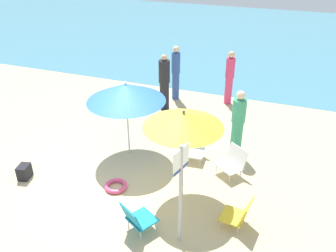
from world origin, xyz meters
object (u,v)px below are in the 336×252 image
Objects in this scene: person_d at (230,77)px; umbrella_yellow at (183,120)px; person_c at (238,124)px; beach_chair_c at (239,214)px; umbrella_blue at (126,92)px; person_b at (164,82)px; beach_bag at (24,172)px; beach_chair_a at (233,161)px; beach_chair_b at (137,218)px; beach_chair_d at (195,146)px; swim_ring at (116,186)px; warning_sign at (181,183)px; person_a at (176,72)px.

umbrella_yellow is at bearing 91.28° from person_d.
person_d is at bearing -60.15° from person_c.
umbrella_blue is at bearing -19.65° from beach_chair_c.
person_b is 4.77m from beach_bag.
beach_chair_a reaches higher than beach_bag.
beach_chair_b reaches higher than beach_chair_d.
beach_chair_c is 0.37× the size of person_c.
umbrella_yellow is 4.20m from person_b.
umbrella_yellow reaches higher than beach_chair_a.
umbrella_yellow is 2.63× the size of beach_chair_a.
umbrella_blue is 3.06× the size of beach_chair_d.
person_b reaches higher than beach_chair_a.
beach_chair_c is at bearing 51.22° from beach_chair_a.
beach_chair_b reaches higher than beach_chair_a.
beach_chair_a is 0.99m from person_c.
umbrella_yellow is 1.96m from beach_chair_a.
beach_chair_d is 1.93× the size of beach_bag.
person_c is 3.20m from swim_ring.
umbrella_blue is 2.58× the size of beach_chair_a.
person_c is at bearing -70.25° from beach_chair_c.
umbrella_blue is 2.88m from beach_chair_a.
warning_sign is at bearing -73.53° from umbrella_yellow.
beach_chair_c is 1.00× the size of beach_chair_d.
warning_sign is 2.34m from swim_ring.
beach_chair_a reaches higher than beach_chair_c.
person_a is 0.83m from person_b.
beach_bag is at bearing 9.70° from beach_chair_c.
beach_chair_d is 1.27× the size of swim_ring.
umbrella_yellow is 3.94× the size of swim_ring.
umbrella_blue is 3.06× the size of beach_chair_c.
umbrella_yellow is at bearing 12.19° from beach_chair_b.
umbrella_yellow is at bearing 162.32° from person_b.
beach_bag is (-1.67, -4.41, -0.71)m from person_b.
beach_bag is at bearing 115.65° from person_b.
beach_chair_c is at bearing 31.30° from beach_chair_d.
person_c is (-0.09, 0.84, 0.52)m from beach_chair_a.
person_b reaches higher than beach_chair_b.
swim_ring is at bearing 73.84° from beach_chair_b.
person_a is (-1.30, 5.85, 0.58)m from beach_chair_b.
beach_chair_b is (1.28, -2.33, -1.32)m from umbrella_blue.
umbrella_yellow is 2.03m from beach_chair_d.
person_c is 2.97m from person_d.
warning_sign reaches higher than beach_chair_d.
umbrella_blue reaches higher than person_c.
person_c is 3.41× the size of swim_ring.
umbrella_yellow is 2.22m from swim_ring.
person_d is (1.68, 3.76, -0.77)m from umbrella_blue.
person_c is at bearing 9.55° from beach_chair_b.
person_a is (-3.01, 5.06, 0.61)m from beach_chair_c.
beach_chair_d is at bearing 95.71° from umbrella_yellow.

